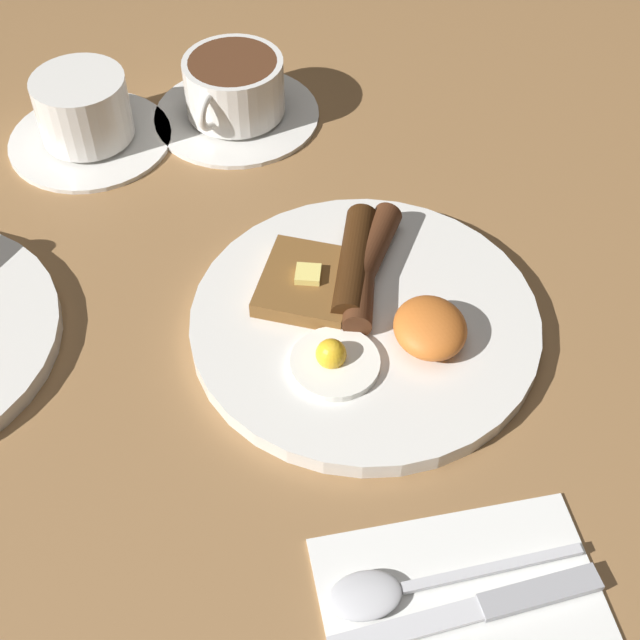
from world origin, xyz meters
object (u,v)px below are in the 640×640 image
(breakfast_plate_near, at_px, (364,314))
(knife, at_px, (483,608))
(teacup_far, at_px, (84,115))
(teacup_near, at_px, (235,94))
(spoon, at_px, (393,590))

(breakfast_plate_near, distance_m, knife, 0.25)
(breakfast_plate_near, height_order, teacup_far, teacup_far)
(teacup_far, bearing_deg, teacup_near, -83.64)
(breakfast_plate_near, relative_size, spoon, 1.63)
(teacup_near, height_order, teacup_far, teacup_far)
(breakfast_plate_near, xyz_separation_m, teacup_near, (0.29, 0.08, 0.02))
(teacup_near, bearing_deg, teacup_far, 96.36)
(teacup_near, xyz_separation_m, teacup_far, (-0.02, 0.15, 0.00))
(teacup_far, height_order, spoon, teacup_far)
(teacup_far, xyz_separation_m, knife, (-0.52, -0.25, -0.02))
(teacup_near, height_order, spoon, teacup_near)
(spoon, bearing_deg, knife, 155.64)
(teacup_far, height_order, knife, teacup_far)
(knife, bearing_deg, teacup_far, -70.88)
(breakfast_plate_near, relative_size, knife, 1.55)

